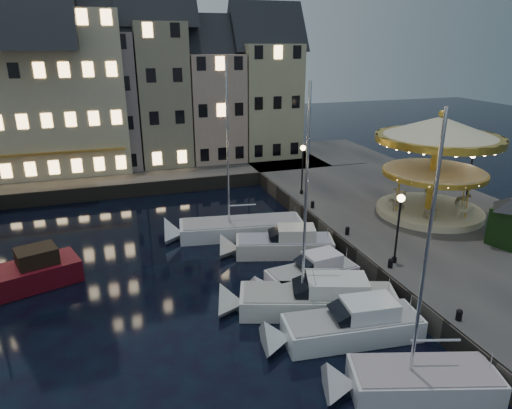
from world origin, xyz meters
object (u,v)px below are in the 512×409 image
object	(u,v)px
streetlamp_b	(399,219)
bollard_b	(390,263)
red_fishing_boat	(15,279)
motorboat_a	(409,382)
streetlamp_c	(303,163)
bollard_a	(459,314)
bollard_d	(313,204)
motorboat_b	(344,327)
bollard_c	(347,230)
motorboat_f	(233,229)
streetlamp_d	(470,171)
motorboat_c	(310,300)
motorboat_d	(306,277)
motorboat_e	(278,245)
carousel	(438,147)

from	to	relation	value
streetlamp_b	bollard_b	xyz separation A→B (m)	(-0.60, -0.50, -2.41)
red_fishing_boat	motorboat_a	bearing A→B (deg)	-40.48
streetlamp_c	bollard_a	world-z (taller)	streetlamp_c
bollard_d	motorboat_b	world-z (taller)	motorboat_b
streetlamp_c	motorboat_b	distance (m)	18.67
bollard_a	bollard_c	xyz separation A→B (m)	(0.00, 10.50, 0.00)
motorboat_f	bollard_a	bearing A→B (deg)	-67.31
streetlamp_c	bollard_a	xyz separation A→B (m)	(-0.60, -19.50, -2.41)
streetlamp_d	motorboat_c	size ratio (longest dim) A/B	0.34
bollard_d	motorboat_c	world-z (taller)	motorboat_c
streetlamp_c	motorboat_a	size ratio (longest dim) A/B	0.36
bollard_c	motorboat_d	distance (m)	5.77
bollard_a	bollard_b	size ratio (longest dim) A/B	1.00
streetlamp_c	bollard_b	xyz separation A→B (m)	(-0.60, -14.00, -2.41)
motorboat_a	motorboat_f	world-z (taller)	motorboat_f
streetlamp_b	bollard_d	size ratio (longest dim) A/B	7.32
motorboat_c	bollard_a	bearing A→B (deg)	-41.22
streetlamp_c	bollard_c	distance (m)	9.34
motorboat_c	motorboat_d	world-z (taller)	motorboat_c
streetlamp_b	bollard_a	distance (m)	6.50
bollard_a	motorboat_b	size ratio (longest dim) A/B	0.07
motorboat_a	motorboat_d	distance (m)	9.13
motorboat_d	red_fishing_boat	xyz separation A→B (m)	(-15.92, 4.88, 0.06)
streetlamp_d	red_fishing_boat	xyz separation A→B (m)	(-32.35, -1.06, -3.32)
bollard_a	bollard_c	bearing A→B (deg)	90.00
bollard_d	motorboat_d	distance (m)	10.07
bollard_a	motorboat_f	xyz separation A→B (m)	(-6.50, 15.55, -1.07)
motorboat_e	motorboat_f	world-z (taller)	motorboat_f
bollard_c	carousel	size ratio (longest dim) A/B	0.06
motorboat_a	streetlamp_b	bearing A→B (deg)	59.98
motorboat_c	carousel	world-z (taller)	motorboat_c
motorboat_e	motorboat_d	bearing A→B (deg)	-90.48
motorboat_a	motorboat_f	bearing A→B (deg)	97.92
motorboat_c	streetlamp_c	bearing A→B (deg)	68.15
motorboat_c	motorboat_f	distance (m)	10.93
red_fishing_boat	motorboat_f	bearing A→B (deg)	14.51
motorboat_c	red_fishing_boat	bearing A→B (deg)	154.32
red_fishing_boat	carousel	bearing A→B (deg)	0.25
streetlamp_b	streetlamp_c	xyz separation A→B (m)	(0.00, 13.50, 0.00)
motorboat_e	bollard_c	bearing A→B (deg)	-14.38
bollard_b	motorboat_a	xyz separation A→B (m)	(-4.05, -7.55, -1.07)
bollard_d	motorboat_a	distance (m)	18.53
streetlamp_b	motorboat_c	world-z (taller)	motorboat_c
streetlamp_b	bollard_c	size ratio (longest dim) A/B	7.32
streetlamp_d	bollard_a	distance (m)	17.79
motorboat_d	red_fishing_boat	world-z (taller)	red_fishing_boat
red_fishing_boat	bollard_d	bearing A→B (deg)	11.23
bollard_d	motorboat_c	distance (m)	12.55
streetlamp_d	bollard_a	bearing A→B (deg)	-132.47
bollard_c	motorboat_a	distance (m)	13.23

